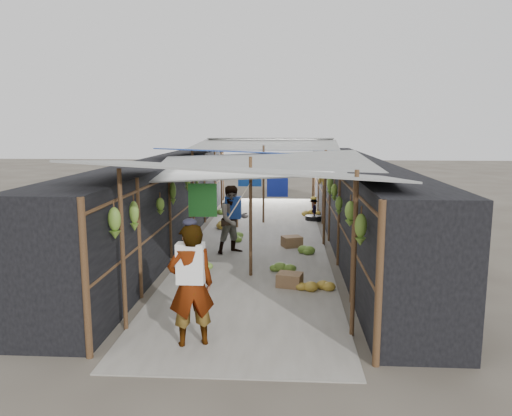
% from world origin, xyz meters
% --- Properties ---
extents(ground, '(80.00, 80.00, 0.00)m').
position_xyz_m(ground, '(0.00, 0.00, 0.00)').
color(ground, '#6B6356').
rests_on(ground, ground).
extents(aisle_slab, '(3.60, 16.00, 0.02)m').
position_xyz_m(aisle_slab, '(0.00, 6.50, 0.01)').
color(aisle_slab, '#9E998E').
rests_on(aisle_slab, ground).
extents(stall_left, '(1.40, 15.00, 2.30)m').
position_xyz_m(stall_left, '(-2.70, 6.50, 1.15)').
color(stall_left, black).
rests_on(stall_left, ground).
extents(stall_right, '(1.40, 15.00, 2.30)m').
position_xyz_m(stall_right, '(2.70, 6.50, 1.15)').
color(stall_right, black).
rests_on(stall_right, ground).
extents(crate_near, '(0.61, 0.55, 0.30)m').
position_xyz_m(crate_near, '(0.92, 5.66, 0.15)').
color(crate_near, '#976E4D').
rests_on(crate_near, ground).
extents(crate_mid, '(0.57, 0.50, 0.29)m').
position_xyz_m(crate_mid, '(0.84, 2.29, 0.15)').
color(crate_mid, '#976E4D').
rests_on(crate_mid, ground).
extents(crate_back, '(0.52, 0.46, 0.28)m').
position_xyz_m(crate_back, '(-1.02, 8.26, 0.14)').
color(crate_back, '#976E4D').
rests_on(crate_back, ground).
extents(black_basin, '(0.56, 0.56, 0.17)m').
position_xyz_m(black_basin, '(1.70, 9.53, 0.08)').
color(black_basin, black).
rests_on(black_basin, ground).
extents(vendor_elderly, '(0.79, 0.65, 1.86)m').
position_xyz_m(vendor_elderly, '(-0.63, -0.50, 0.93)').
color(vendor_elderly, silver).
rests_on(vendor_elderly, ground).
extents(shopper_blue, '(1.07, 1.02, 1.75)m').
position_xyz_m(shopper_blue, '(-0.59, 4.95, 0.87)').
color(shopper_blue, navy).
rests_on(shopper_blue, ground).
extents(vendor_seated, '(0.30, 0.51, 0.77)m').
position_xyz_m(vendor_seated, '(1.70, 9.50, 0.39)').
color(vendor_seated, '#4A4340').
rests_on(vendor_seated, ground).
extents(market_canopy, '(5.62, 15.20, 2.77)m').
position_xyz_m(market_canopy, '(0.02, 6.84, 2.41)').
color(market_canopy, brown).
rests_on(market_canopy, ground).
extents(hanging_bananas, '(3.96, 13.66, 0.80)m').
position_xyz_m(hanging_bananas, '(-0.05, 6.28, 1.67)').
color(hanging_bananas, olive).
rests_on(hanging_bananas, ground).
extents(floor_bananas, '(3.71, 8.77, 0.33)m').
position_xyz_m(floor_bananas, '(-0.09, 6.81, 0.15)').
color(floor_bananas, '#A7852A').
rests_on(floor_bananas, ground).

